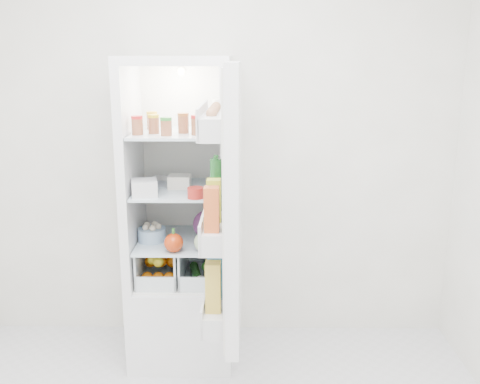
{
  "coord_description": "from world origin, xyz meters",
  "views": [
    {
      "loc": [
        0.19,
        -1.81,
        1.8
      ],
      "look_at": [
        0.15,
        0.95,
        1.1
      ],
      "focal_mm": 40.0,
      "sensor_mm": 36.0,
      "label": 1
    }
  ],
  "objects_px": {
    "red_cabbage": "(207,224)",
    "fridge_door": "(228,210)",
    "refrigerator": "(183,248)",
    "mushroom_bowl": "(152,235)"
  },
  "relations": [
    {
      "from": "red_cabbage",
      "to": "mushroom_bowl",
      "type": "bearing_deg",
      "value": -169.9
    },
    {
      "from": "mushroom_bowl",
      "to": "fridge_door",
      "type": "xyz_separation_m",
      "value": [
        0.46,
        -0.54,
        0.31
      ]
    },
    {
      "from": "mushroom_bowl",
      "to": "fridge_door",
      "type": "bearing_deg",
      "value": -49.47
    },
    {
      "from": "red_cabbage",
      "to": "fridge_door",
      "type": "relative_size",
      "value": 0.13
    },
    {
      "from": "refrigerator",
      "to": "mushroom_bowl",
      "type": "xyz_separation_m",
      "value": [
        -0.17,
        -0.1,
        0.12
      ]
    },
    {
      "from": "red_cabbage",
      "to": "refrigerator",
      "type": "bearing_deg",
      "value": 166.03
    },
    {
      "from": "mushroom_bowl",
      "to": "fridge_door",
      "type": "relative_size",
      "value": 0.12
    },
    {
      "from": "fridge_door",
      "to": "mushroom_bowl",
      "type": "bearing_deg",
      "value": 40.97
    },
    {
      "from": "refrigerator",
      "to": "mushroom_bowl",
      "type": "relative_size",
      "value": 11.09
    },
    {
      "from": "red_cabbage",
      "to": "fridge_door",
      "type": "bearing_deg",
      "value": -76.54
    }
  ]
}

